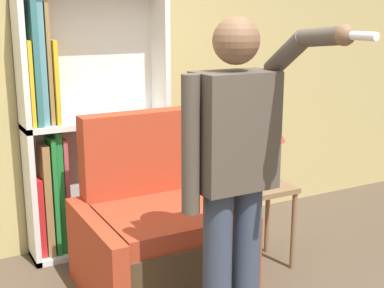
% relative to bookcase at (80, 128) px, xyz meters
% --- Properties ---
extents(wall_back, '(8.00, 0.06, 2.80)m').
position_rel_bookcase_xyz_m(wall_back, '(-0.06, 0.16, 0.45)').
color(wall_back, tan).
rests_on(wall_back, ground_plane).
extents(bookcase, '(1.07, 0.28, 1.97)m').
position_rel_bookcase_xyz_m(bookcase, '(0.00, 0.00, 0.00)').
color(bookcase, white).
rests_on(bookcase, ground_plane).
extents(armchair, '(0.97, 0.91, 1.12)m').
position_rel_bookcase_xyz_m(armchair, '(0.25, -0.74, -0.60)').
color(armchair, '#4C3823').
rests_on(armchair, ground_plane).
extents(person_standing, '(0.55, 0.78, 1.75)m').
position_rel_bookcase_xyz_m(person_standing, '(0.31, -1.58, 0.05)').
color(person_standing, '#384256').
rests_on(person_standing, ground_plane).
extents(side_table, '(0.36, 0.36, 0.60)m').
position_rel_bookcase_xyz_m(side_table, '(1.04, -0.85, -0.49)').
color(side_table, '#846647').
rests_on(side_table, ground_plane).
extents(table_lamp, '(0.27, 0.27, 0.53)m').
position_rel_bookcase_xyz_m(table_lamp, '(1.04, -0.85, 0.06)').
color(table_lamp, '#B7B2A8').
rests_on(table_lamp, side_table).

